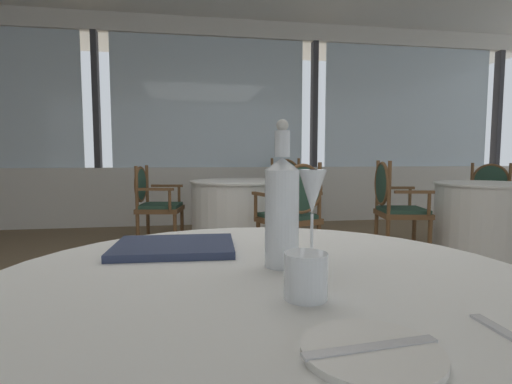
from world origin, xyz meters
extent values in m
plane|color=#756047|center=(0.00, 0.00, 0.00)|extent=(13.19, 13.19, 0.00)
cube|color=silver|center=(0.00, 3.53, 0.42)|extent=(10.15, 0.12, 0.85)
cube|color=silver|center=(0.00, 3.53, 2.87)|extent=(10.15, 0.12, 0.25)
cube|color=silver|center=(0.00, 3.55, 1.80)|extent=(2.80, 0.02, 1.89)
cube|color=#333338|center=(-1.59, 3.53, 1.80)|extent=(0.08, 0.14, 1.89)
cube|color=silver|center=(3.18, 3.55, 1.80)|extent=(2.80, 0.02, 1.89)
cube|color=#333338|center=(1.59, 3.53, 1.80)|extent=(0.08, 0.14, 1.89)
cube|color=#333338|center=(4.77, 3.53, 1.80)|extent=(0.08, 0.14, 1.89)
cylinder|color=white|center=(-0.14, -1.52, 0.73)|extent=(1.21, 1.21, 0.02)
cylinder|color=white|center=(-0.06, -1.86, 0.75)|extent=(0.18, 0.18, 0.01)
cube|color=silver|center=(-0.06, -1.86, 0.75)|extent=(0.19, 0.04, 0.00)
cylinder|color=white|center=(-0.08, -1.44, 0.86)|extent=(0.08, 0.08, 0.23)
cone|color=white|center=(-0.08, -1.44, 0.98)|extent=(0.08, 0.08, 0.03)
cylinder|color=white|center=(-0.08, -1.44, 1.03)|extent=(0.04, 0.04, 0.06)
sphere|color=silver|center=(-0.08, -1.44, 1.07)|extent=(0.03, 0.03, 0.03)
cylinder|color=white|center=(0.03, -1.33, 0.75)|extent=(0.06, 0.06, 0.00)
cylinder|color=white|center=(0.03, -1.33, 0.80)|extent=(0.01, 0.01, 0.10)
cone|color=white|center=(0.03, -1.33, 0.91)|extent=(0.07, 0.07, 0.12)
cylinder|color=white|center=(-0.08, -1.65, 0.79)|extent=(0.08, 0.08, 0.08)
cube|color=#2D3856|center=(-0.33, -1.23, 0.75)|extent=(0.33, 0.26, 0.02)
cylinder|color=white|center=(2.64, 1.12, 0.73)|extent=(1.01, 1.01, 0.02)
cylinder|color=white|center=(2.64, 1.12, 0.36)|extent=(0.98, 0.98, 0.72)
cube|color=brown|center=(3.20, 1.76, 0.44)|extent=(0.65, 0.65, 0.05)
cube|color=#284738|center=(3.20, 1.76, 0.48)|extent=(0.60, 0.60, 0.04)
cylinder|color=brown|center=(3.21, 1.48, 0.21)|extent=(0.04, 0.04, 0.42)
cylinder|color=brown|center=(2.91, 1.74, 0.21)|extent=(0.04, 0.04, 0.42)
cylinder|color=brown|center=(3.48, 1.78, 0.21)|extent=(0.04, 0.04, 0.42)
cylinder|color=brown|center=(3.18, 2.04, 0.21)|extent=(0.04, 0.04, 0.42)
cylinder|color=brown|center=(3.48, 1.78, 0.70)|extent=(0.04, 0.04, 0.46)
cylinder|color=brown|center=(3.18, 2.04, 0.70)|extent=(0.04, 0.04, 0.46)
ellipsoid|color=#284738|center=(3.34, 1.92, 0.72)|extent=(0.33, 0.29, 0.39)
torus|color=brown|center=(3.34, 1.92, 0.72)|extent=(0.33, 0.29, 0.40)
cube|color=brown|center=(2.99, 1.91, 0.69)|extent=(0.27, 0.30, 0.03)
cylinder|color=brown|center=(2.90, 1.80, 0.58)|extent=(0.03, 0.03, 0.22)
cube|color=brown|center=(1.81, 1.29, 0.43)|extent=(0.54, 0.54, 0.05)
cube|color=#284738|center=(1.81, 1.29, 0.47)|extent=(0.50, 0.50, 0.04)
cylinder|color=brown|center=(2.04, 1.44, 0.20)|extent=(0.04, 0.04, 0.40)
cylinder|color=brown|center=(1.97, 1.05, 0.20)|extent=(0.04, 0.04, 0.40)
cylinder|color=brown|center=(1.65, 1.52, 0.20)|extent=(0.04, 0.04, 0.40)
cylinder|color=brown|center=(1.57, 1.13, 0.20)|extent=(0.04, 0.04, 0.40)
cylinder|color=brown|center=(1.65, 1.52, 0.71)|extent=(0.04, 0.04, 0.51)
cylinder|color=brown|center=(1.57, 1.13, 0.71)|extent=(0.04, 0.04, 0.51)
ellipsoid|color=#284738|center=(1.60, 1.33, 0.74)|extent=(0.12, 0.39, 0.43)
torus|color=brown|center=(1.60, 1.33, 0.74)|extent=(0.12, 0.44, 0.44)
cube|color=brown|center=(1.88, 1.53, 0.67)|extent=(0.37, 0.11, 0.03)
cylinder|color=brown|center=(2.02, 1.50, 0.56)|extent=(0.03, 0.03, 0.22)
cube|color=brown|center=(1.78, 1.04, 0.67)|extent=(0.37, 0.11, 0.03)
cylinder|color=brown|center=(1.92, 1.01, 0.56)|extent=(0.03, 0.03, 0.22)
cylinder|color=white|center=(0.26, 1.98, 0.73)|extent=(1.14, 1.14, 0.02)
cylinder|color=white|center=(0.26, 1.98, 0.36)|extent=(1.10, 1.10, 0.72)
cube|color=brown|center=(0.84, 2.68, 0.44)|extent=(0.65, 0.65, 0.05)
cube|color=#284738|center=(0.84, 2.68, 0.48)|extent=(0.60, 0.60, 0.04)
cylinder|color=brown|center=(0.87, 2.40, 0.21)|extent=(0.04, 0.04, 0.42)
cylinder|color=brown|center=(0.56, 2.65, 0.21)|extent=(0.04, 0.04, 0.42)
cylinder|color=brown|center=(1.12, 2.71, 0.21)|extent=(0.04, 0.04, 0.42)
cylinder|color=brown|center=(0.81, 2.96, 0.21)|extent=(0.04, 0.04, 0.42)
cylinder|color=brown|center=(1.12, 2.71, 0.73)|extent=(0.04, 0.04, 0.52)
cylinder|color=brown|center=(0.81, 2.96, 0.73)|extent=(0.04, 0.04, 0.52)
ellipsoid|color=#284738|center=(0.98, 2.84, 0.75)|extent=(0.33, 0.29, 0.44)
torus|color=brown|center=(0.98, 2.84, 0.75)|extent=(0.37, 0.31, 0.45)
cube|color=brown|center=(1.02, 2.50, 0.69)|extent=(0.26, 0.31, 0.03)
cylinder|color=brown|center=(0.93, 2.39, 0.58)|extent=(0.03, 0.03, 0.22)
cube|color=brown|center=(0.63, 2.82, 0.69)|extent=(0.26, 0.31, 0.03)
cylinder|color=brown|center=(0.55, 2.71, 0.58)|extent=(0.03, 0.03, 0.22)
cube|color=brown|center=(-0.63, 2.12, 0.42)|extent=(0.53, 0.53, 0.05)
cube|color=#284738|center=(-0.63, 2.12, 0.46)|extent=(0.49, 0.49, 0.04)
cylinder|color=brown|center=(-0.40, 2.29, 0.20)|extent=(0.04, 0.04, 0.39)
cylinder|color=brown|center=(-0.47, 1.89, 0.20)|extent=(0.04, 0.04, 0.39)
cylinder|color=brown|center=(-0.80, 2.35, 0.20)|extent=(0.04, 0.04, 0.39)
cylinder|color=brown|center=(-0.86, 1.96, 0.20)|extent=(0.04, 0.04, 0.39)
cylinder|color=brown|center=(-0.80, 2.35, 0.68)|extent=(0.04, 0.04, 0.46)
cylinder|color=brown|center=(-0.86, 1.96, 0.68)|extent=(0.04, 0.04, 0.46)
ellipsoid|color=#284738|center=(-0.85, 2.16, 0.70)|extent=(0.11, 0.39, 0.39)
torus|color=brown|center=(-0.85, 2.16, 0.70)|extent=(0.10, 0.40, 0.40)
cube|color=brown|center=(-0.57, 2.37, 0.66)|extent=(0.37, 0.10, 0.03)
cylinder|color=brown|center=(-0.43, 2.34, 0.55)|extent=(0.03, 0.03, 0.22)
cube|color=brown|center=(-0.65, 1.87, 0.66)|extent=(0.37, 0.10, 0.03)
cylinder|color=brown|center=(-0.52, 1.85, 0.55)|extent=(0.03, 0.03, 0.22)
cube|color=brown|center=(0.58, 1.12, 0.42)|extent=(0.59, 0.59, 0.05)
cube|color=#284738|center=(0.58, 1.12, 0.47)|extent=(0.54, 0.54, 0.04)
cylinder|color=brown|center=(0.33, 1.24, 0.20)|extent=(0.04, 0.04, 0.40)
cylinder|color=brown|center=(0.70, 1.38, 0.20)|extent=(0.04, 0.04, 0.40)
cylinder|color=brown|center=(0.47, 0.87, 0.20)|extent=(0.04, 0.04, 0.40)
cylinder|color=brown|center=(0.84, 1.01, 0.20)|extent=(0.04, 0.04, 0.40)
cylinder|color=brown|center=(0.47, 0.87, 0.70)|extent=(0.04, 0.04, 0.51)
cylinder|color=brown|center=(0.84, 1.01, 0.70)|extent=(0.04, 0.04, 0.51)
ellipsoid|color=#284738|center=(0.66, 0.92, 0.73)|extent=(0.38, 0.18, 0.42)
torus|color=brown|center=(0.66, 0.92, 0.73)|extent=(0.42, 0.18, 0.44)
cube|color=brown|center=(0.34, 1.06, 0.67)|extent=(0.16, 0.36, 0.03)
cylinder|color=brown|center=(0.29, 1.19, 0.56)|extent=(0.03, 0.03, 0.22)
cube|color=brown|center=(0.81, 1.23, 0.67)|extent=(0.16, 0.36, 0.03)
cylinder|color=brown|center=(0.76, 1.36, 0.56)|extent=(0.03, 0.03, 0.22)
camera|label=1|loc=(-0.28, -2.31, 1.00)|focal=27.33mm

